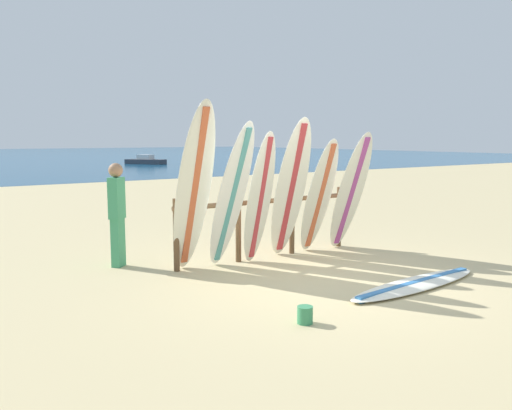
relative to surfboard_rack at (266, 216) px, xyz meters
The scene contains 12 objects.
ground_plane 1.71m from the surfboard_rack, 95.15° to the right, with size 120.00×120.00×0.00m, color #CCB784.
surfboard_rack is the anchor object (origin of this frame).
surfboard_leaning_far_left 1.62m from the surfboard_rack, 168.55° to the right, with size 0.58×0.99×2.52m.
surfboard_leaning_left 1.12m from the surfboard_rack, 155.03° to the right, with size 0.51×1.05×2.24m.
surfboard_leaning_center_left 0.60m from the surfboard_rack, 137.59° to the right, with size 0.59×0.62×2.10m.
surfboard_leaning_center 0.61m from the surfboard_rack, 47.13° to the right, with size 0.64×0.91×2.32m.
surfboard_leaning_center_right 1.01m from the surfboard_rack, 14.99° to the right, with size 0.61×0.76×1.99m.
surfboard_leaning_right 1.59m from the surfboard_rack, 16.28° to the right, with size 0.61×0.93×2.10m.
surfboard_lying_on_sand 2.72m from the surfboard_rack, 75.24° to the right, with size 2.58×0.68×0.08m.
beachgoer_standing 2.40m from the surfboard_rack, 160.99° to the left, with size 0.30×0.29×1.61m.
small_boat_offshore 32.66m from the surfboard_rack, 71.14° to the left, with size 2.61×3.18×0.71m.
sand_bucket 3.23m from the surfboard_rack, 117.63° to the right, with size 0.17×0.17×0.19m, color #388C59.
Camera 1 is at (-4.82, -5.46, 1.99)m, focal length 36.78 mm.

